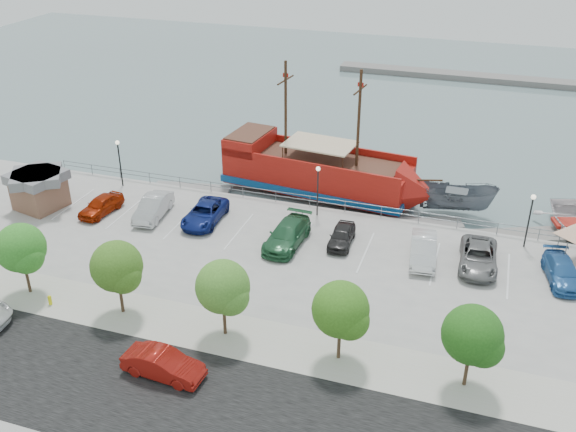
% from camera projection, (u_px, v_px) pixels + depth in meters
% --- Properties ---
extents(ground, '(160.00, 160.00, 0.00)m').
position_uv_depth(ground, '(292.00, 266.00, 47.12)').
color(ground, slate).
extents(street, '(100.00, 8.00, 0.04)m').
position_uv_depth(street, '(197.00, 406.00, 33.21)').
color(street, black).
rests_on(street, land_slab).
extents(sidewalk, '(100.00, 4.00, 0.05)m').
position_uv_depth(sidewalk, '(241.00, 337.00, 38.25)').
color(sidewalk, '#B2AE9C').
rests_on(sidewalk, land_slab).
extents(seawall_railing, '(50.00, 0.06, 1.00)m').
position_uv_depth(seawall_railing, '(322.00, 203.00, 52.96)').
color(seawall_railing, slate).
rests_on(seawall_railing, land_slab).
extents(far_shore, '(40.00, 3.00, 0.80)m').
position_uv_depth(far_shore, '(480.00, 78.00, 90.34)').
color(far_shore, slate).
rests_on(far_shore, ground).
extents(pirate_ship, '(19.65, 7.30, 12.25)m').
position_uv_depth(pirate_ship, '(332.00, 175.00, 56.50)').
color(pirate_ship, '#A3160E').
rests_on(pirate_ship, ground).
extents(patrol_boat, '(6.89, 3.05, 2.60)m').
position_uv_depth(patrol_boat, '(456.00, 201.00, 53.75)').
color(patrol_boat, slate).
rests_on(patrol_boat, ground).
extents(dock_west, '(7.25, 3.12, 0.40)m').
position_uv_depth(dock_west, '(192.00, 189.00, 58.26)').
color(dock_west, gray).
rests_on(dock_west, ground).
extents(dock_mid, '(6.70, 3.90, 0.37)m').
position_uv_depth(dock_mid, '(423.00, 224.00, 52.47)').
color(dock_mid, gray).
rests_on(dock_mid, ground).
extents(dock_east, '(8.02, 5.09, 0.44)m').
position_uv_depth(dock_east, '(512.00, 237.00, 50.50)').
color(dock_east, gray).
rests_on(dock_east, ground).
extents(shed, '(4.55, 4.55, 3.13)m').
position_uv_depth(shed, '(39.00, 189.00, 52.65)').
color(shed, brown).
rests_on(shed, land_slab).
extents(street_sedan, '(4.74, 1.92, 1.53)m').
position_uv_depth(street_sedan, '(163.00, 364.00, 34.96)').
color(street_sedan, maroon).
rests_on(street_sedan, street).
extents(fire_hydrant, '(0.25, 0.25, 0.71)m').
position_uv_depth(fire_hydrant, '(50.00, 300.00, 40.97)').
color(fire_hydrant, yellow).
rests_on(fire_hydrant, sidewalk).
extents(lamp_post_left, '(0.36, 0.36, 4.28)m').
position_uv_depth(lamp_post_left, '(119.00, 155.00, 55.75)').
color(lamp_post_left, black).
rests_on(lamp_post_left, land_slab).
extents(lamp_post_mid, '(0.36, 0.36, 4.28)m').
position_uv_depth(lamp_post_mid, '(318.00, 182.00, 50.74)').
color(lamp_post_mid, black).
rests_on(lamp_post_mid, land_slab).
extents(lamp_post_right, '(0.36, 0.36, 4.28)m').
position_uv_depth(lamp_post_right, '(531.00, 211.00, 46.29)').
color(lamp_post_right, black).
rests_on(lamp_post_right, land_slab).
extents(tree_b, '(3.30, 3.20, 5.00)m').
position_uv_depth(tree_b, '(22.00, 250.00, 40.78)').
color(tree_b, '#473321').
rests_on(tree_b, sidewalk).
extents(tree_c, '(3.30, 3.20, 5.00)m').
position_uv_depth(tree_c, '(118.00, 269.00, 38.84)').
color(tree_c, '#473321').
rests_on(tree_c, sidewalk).
extents(tree_d, '(3.30, 3.20, 5.00)m').
position_uv_depth(tree_d, '(225.00, 289.00, 36.89)').
color(tree_d, '#473321').
rests_on(tree_d, sidewalk).
extents(tree_e, '(3.30, 3.20, 5.00)m').
position_uv_depth(tree_e, '(343.00, 312.00, 34.95)').
color(tree_e, '#473321').
rests_on(tree_e, sidewalk).
extents(tree_f, '(3.30, 3.20, 5.00)m').
position_uv_depth(tree_f, '(475.00, 338.00, 33.00)').
color(tree_f, '#473321').
rests_on(tree_f, sidewalk).
extents(parked_car_a, '(2.27, 4.50, 1.47)m').
position_uv_depth(parked_car_a, '(101.00, 205.00, 52.09)').
color(parked_car_a, '#941E03').
rests_on(parked_car_a, land_slab).
extents(parked_car_b, '(2.32, 5.20, 1.66)m').
position_uv_depth(parked_car_b, '(153.00, 207.00, 51.52)').
color(parked_car_b, '#B1B1B1').
rests_on(parked_car_b, land_slab).
extents(parked_car_c, '(2.71, 5.48, 1.49)m').
position_uv_depth(parked_car_c, '(205.00, 213.00, 50.78)').
color(parked_car_c, navy).
rests_on(parked_car_c, land_slab).
extents(parked_car_d, '(2.62, 5.83, 1.66)m').
position_uv_depth(parked_car_d, '(287.00, 235.00, 47.56)').
color(parked_car_d, '#255C37').
rests_on(parked_car_d, land_slab).
extents(parked_car_e, '(1.80, 4.13, 1.39)m').
position_uv_depth(parked_car_e, '(342.00, 236.00, 47.68)').
color(parked_car_e, black).
rests_on(parked_car_e, land_slab).
extents(parked_car_f, '(2.34, 5.25, 1.67)m').
position_uv_depth(parked_car_f, '(423.00, 249.00, 45.65)').
color(parked_car_f, silver).
rests_on(parked_car_f, land_slab).
extents(parked_car_g, '(2.82, 5.67, 1.54)m').
position_uv_depth(parked_car_g, '(478.00, 257.00, 44.87)').
color(parked_car_g, slate).
rests_on(parked_car_g, land_slab).
extents(parked_car_h, '(2.91, 5.22, 1.43)m').
position_uv_depth(parked_car_h, '(562.00, 272.00, 43.30)').
color(parked_car_h, '#2961A5').
rests_on(parked_car_h, land_slab).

